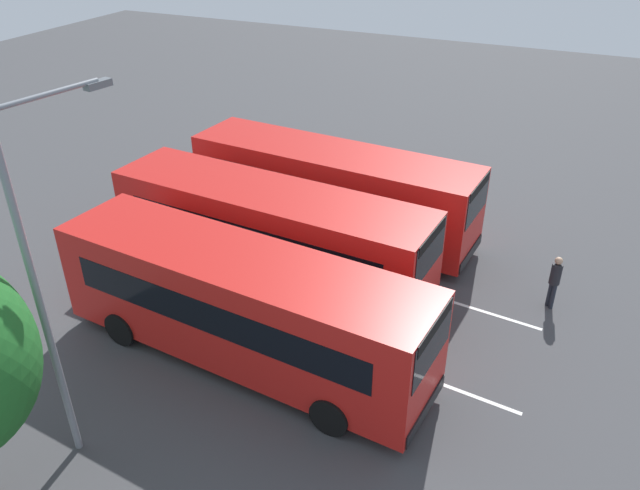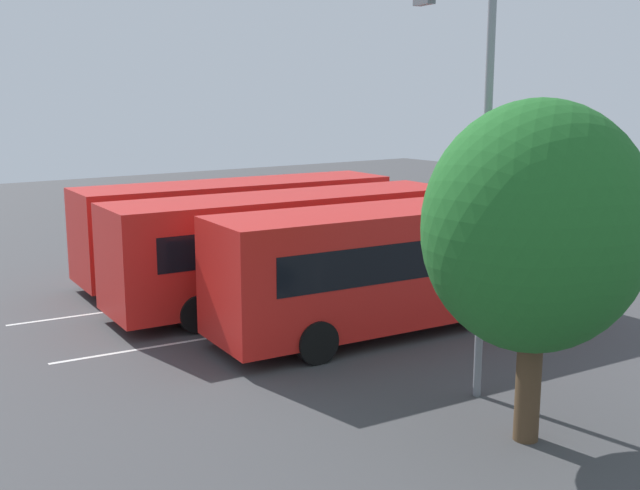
{
  "view_description": "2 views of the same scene",
  "coord_description": "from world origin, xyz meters",
  "px_view_note": "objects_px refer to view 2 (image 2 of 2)",
  "views": [
    {
      "loc": [
        7.9,
        -14.81,
        11.28
      ],
      "look_at": [
        1.26,
        -0.22,
        1.91
      ],
      "focal_mm": 35.16,
      "sensor_mm": 36.0,
      "label": 1
    },
    {
      "loc": [
        -12.59,
        -18.11,
        5.98
      ],
      "look_at": [
        0.4,
        -0.08,
        1.66
      ],
      "focal_mm": 43.72,
      "sensor_mm": 36.0,
      "label": 2
    }
  ],
  "objects_px": {
    "pedestrian": "(445,229)",
    "street_lamp": "(478,165)",
    "bus_center_right": "(239,225)",
    "depot_tree": "(537,228)",
    "bus_far_left": "(406,262)",
    "bus_center_left": "(289,244)"
  },
  "relations": [
    {
      "from": "bus_center_left",
      "to": "street_lamp",
      "type": "height_order",
      "value": "street_lamp"
    },
    {
      "from": "street_lamp",
      "to": "pedestrian",
      "type": "bearing_deg",
      "value": -32.99
    },
    {
      "from": "depot_tree",
      "to": "bus_far_left",
      "type": "bearing_deg",
      "value": 66.24
    },
    {
      "from": "pedestrian",
      "to": "street_lamp",
      "type": "xyz_separation_m",
      "value": [
        -9.11,
        -9.93,
        3.6
      ]
    },
    {
      "from": "street_lamp",
      "to": "depot_tree",
      "type": "relative_size",
      "value": 1.36
    },
    {
      "from": "bus_center_left",
      "to": "depot_tree",
      "type": "bearing_deg",
      "value": -94.98
    },
    {
      "from": "bus_center_right",
      "to": "street_lamp",
      "type": "bearing_deg",
      "value": -91.66
    },
    {
      "from": "bus_far_left",
      "to": "bus_center_right",
      "type": "xyz_separation_m",
      "value": [
        -0.65,
        7.43,
        0.0
      ]
    },
    {
      "from": "depot_tree",
      "to": "pedestrian",
      "type": "bearing_deg",
      "value": 50.48
    },
    {
      "from": "bus_far_left",
      "to": "depot_tree",
      "type": "xyz_separation_m",
      "value": [
        -2.75,
        -6.24,
        2.03
      ]
    },
    {
      "from": "bus_center_left",
      "to": "depot_tree",
      "type": "relative_size",
      "value": 1.78
    },
    {
      "from": "pedestrian",
      "to": "street_lamp",
      "type": "height_order",
      "value": "street_lamp"
    },
    {
      "from": "bus_center_left",
      "to": "pedestrian",
      "type": "bearing_deg",
      "value": 18.67
    },
    {
      "from": "bus_center_right",
      "to": "depot_tree",
      "type": "distance_m",
      "value": 13.98
    },
    {
      "from": "bus_far_left",
      "to": "bus_center_right",
      "type": "distance_m",
      "value": 7.46
    },
    {
      "from": "depot_tree",
      "to": "bus_center_left",
      "type": "bearing_deg",
      "value": 80.8
    },
    {
      "from": "street_lamp",
      "to": "depot_tree",
      "type": "bearing_deg",
      "value": 167.72
    },
    {
      "from": "bus_far_left",
      "to": "bus_center_left",
      "type": "distance_m",
      "value": 3.87
    },
    {
      "from": "bus_far_left",
      "to": "bus_center_right",
      "type": "relative_size",
      "value": 1.0
    },
    {
      "from": "bus_center_left",
      "to": "depot_tree",
      "type": "distance_m",
      "value": 10.28
    },
    {
      "from": "bus_far_left",
      "to": "pedestrian",
      "type": "relative_size",
      "value": 6.03
    },
    {
      "from": "pedestrian",
      "to": "depot_tree",
      "type": "bearing_deg",
      "value": 8.05
    }
  ]
}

